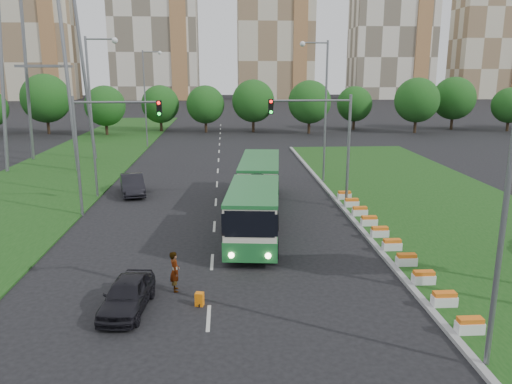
{
  "coord_description": "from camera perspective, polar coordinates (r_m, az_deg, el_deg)",
  "views": [
    {
      "loc": [
        -2.23,
        -24.19,
        9.61
      ],
      "look_at": [
        -0.46,
        4.4,
        2.6
      ],
      "focal_mm": 35.0,
      "sensor_mm": 36.0,
      "label": 1
    }
  ],
  "objects": [
    {
      "name": "left_verge",
      "position": [
        52.54,
        -20.97,
        2.35
      ],
      "size": [
        12.0,
        110.0,
        0.1
      ],
      "primitive_type": "cube",
      "color": "#164012",
      "rests_on": "ground"
    },
    {
      "name": "median_kerb",
      "position": [
        34.58,
        10.46,
        -2.47
      ],
      "size": [
        0.3,
        60.0,
        0.18
      ],
      "primitive_type": "cube",
      "color": "gray",
      "rests_on": "ground"
    },
    {
      "name": "apartment_tower_west",
      "position": [
        185.72,
        -24.43,
        17.03
      ],
      "size": [
        26.0,
        15.0,
        48.0
      ],
      "primitive_type": "cube",
      "color": "beige",
      "rests_on": "ground"
    },
    {
      "name": "car_left_far",
      "position": [
        40.71,
        -13.94,
        0.83
      ],
      "size": [
        2.81,
        5.1,
        1.59
      ],
      "primitive_type": "imported",
      "rotation": [
        0.0,
        0.0,
        0.25
      ],
      "color": "black",
      "rests_on": "ground"
    },
    {
      "name": "flower_planters",
      "position": [
        29.06,
        14.6,
        -5.09
      ],
      "size": [
        1.1,
        20.3,
        0.6
      ],
      "primitive_type": null,
      "color": "white",
      "rests_on": "grass_median"
    },
    {
      "name": "car_left_near",
      "position": [
        21.45,
        -14.5,
        -11.28
      ],
      "size": [
        2.04,
        4.23,
        1.39
      ],
      "primitive_type": "imported",
      "rotation": [
        0.0,
        0.0,
        -0.1
      ],
      "color": "black",
      "rests_on": "ground"
    },
    {
      "name": "shopping_trolley",
      "position": [
        21.47,
        -6.48,
        -12.08
      ],
      "size": [
        0.34,
        0.36,
        0.58
      ],
      "rotation": [
        0.0,
        0.0,
        -0.25
      ],
      "color": "orange",
      "rests_on": "ground"
    },
    {
      "name": "ground",
      "position": [
        26.13,
        1.61,
        -7.84
      ],
      "size": [
        360.0,
        360.0,
        0.0
      ],
      "primitive_type": "plane",
      "color": "black",
      "rests_on": "ground"
    },
    {
      "name": "pedestrian",
      "position": [
        22.71,
        -9.26,
        -8.94
      ],
      "size": [
        0.54,
        0.73,
        1.84
      ],
      "primitive_type": "imported",
      "rotation": [
        0.0,
        0.0,
        1.73
      ],
      "color": "gray",
      "rests_on": "ground"
    },
    {
      "name": "articulated_bus",
      "position": [
        32.65,
        0.01,
        -0.15
      ],
      "size": [
        2.73,
        17.53,
        2.89
      ],
      "rotation": [
        0.0,
        0.0,
        -0.11
      ],
      "color": "beige",
      "rests_on": "ground"
    },
    {
      "name": "midrise_east",
      "position": [
        197.38,
        25.29,
        15.51
      ],
      "size": [
        24.0,
        14.0,
        40.0
      ],
      "primitive_type": "cube",
      "color": "beige",
      "rests_on": "ground"
    },
    {
      "name": "apartment_tower_ceast",
      "position": [
        175.72,
        2.2,
        18.77
      ],
      "size": [
        25.0,
        15.0,
        50.0
      ],
      "primitive_type": "cube",
      "color": "beige",
      "rests_on": "ground"
    },
    {
      "name": "apartment_tower_cwest",
      "position": [
        176.44,
        -11.58,
        18.82
      ],
      "size": [
        28.0,
        15.0,
        52.0
      ],
      "primitive_type": "cube",
      "color": "beige",
      "rests_on": "ground"
    },
    {
      "name": "lane_markings",
      "position": [
        45.23,
        -4.45,
        1.44
      ],
      "size": [
        0.2,
        100.0,
        0.01
      ],
      "primitive_type": null,
      "color": "#B3B4AD",
      "rests_on": "ground"
    },
    {
      "name": "traffic_mast_median",
      "position": [
        35.16,
        8.03,
        6.66
      ],
      "size": [
        5.76,
        0.32,
        8.0
      ],
      "color": "slate",
      "rests_on": "ground"
    },
    {
      "name": "apartment_tower_east",
      "position": [
        183.88,
        15.33,
        17.62
      ],
      "size": [
        27.0,
        15.0,
        47.0
      ],
      "primitive_type": "cube",
      "color": "beige",
      "rests_on": "ground"
    },
    {
      "name": "traffic_mast_left",
      "position": [
        34.44,
        -17.31,
        6.03
      ],
      "size": [
        5.76,
        0.32,
        8.0
      ],
      "color": "slate",
      "rests_on": "ground"
    },
    {
      "name": "street_lamps",
      "position": [
        34.39,
        -4.86,
        7.67
      ],
      "size": [
        36.0,
        60.0,
        12.0
      ],
      "primitive_type": null,
      "color": "slate",
      "rests_on": "ground"
    },
    {
      "name": "tree_line",
      "position": [
        80.3,
        5.3,
        10.04
      ],
      "size": [
        120.0,
        8.0,
        9.0
      ],
      "primitive_type": null,
      "color": "#124614",
      "rests_on": "ground"
    },
    {
      "name": "grass_median",
      "position": [
        36.87,
        21.0,
        -2.18
      ],
      "size": [
        14.0,
        60.0,
        0.15
      ],
      "primitive_type": "cube",
      "color": "#164012",
      "rests_on": "ground"
    }
  ]
}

